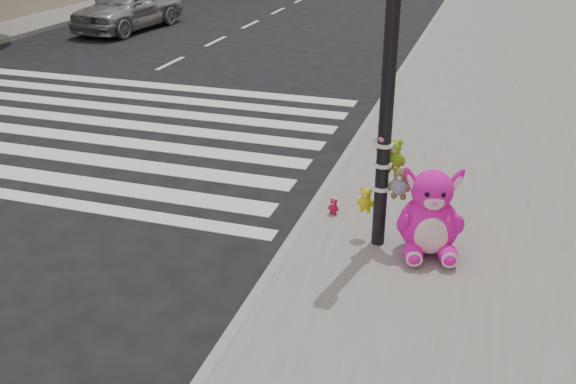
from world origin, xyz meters
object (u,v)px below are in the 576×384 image
at_px(pink_bunny, 430,218).
at_px(car_silver_far, 128,6).
at_px(signal_pole, 389,114).
at_px(red_teddy, 334,206).

height_order(pink_bunny, car_silver_far, car_silver_far).
height_order(signal_pole, car_silver_far, signal_pole).
distance_m(pink_bunny, red_teddy, 1.52).
relative_size(pink_bunny, car_silver_far, 0.25).
bearing_deg(signal_pole, red_teddy, 141.85).
relative_size(red_teddy, car_silver_far, 0.05).
relative_size(signal_pole, red_teddy, 17.73).
xyz_separation_m(signal_pole, red_teddy, (-0.74, 0.58, -1.55)).
bearing_deg(signal_pole, pink_bunny, -6.98).
distance_m(pink_bunny, car_silver_far, 16.55).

